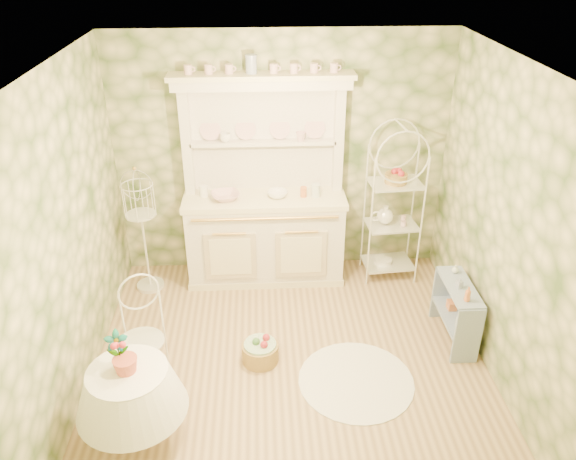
{
  "coord_description": "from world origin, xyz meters",
  "views": [
    {
      "loc": [
        -0.24,
        -3.95,
        3.58
      ],
      "look_at": [
        0.0,
        0.5,
        1.15
      ],
      "focal_mm": 35.0,
      "sensor_mm": 36.0,
      "label": 1
    }
  ],
  "objects_px": {
    "side_shelf": "(455,315)",
    "floor_basket": "(260,351)",
    "cafe_chair": "(140,339)",
    "kitchen_dresser": "(264,185)",
    "birdcage_stand": "(142,227)",
    "bakers_rack": "(394,201)",
    "round_table": "(134,410)"
  },
  "relations": [
    {
      "from": "kitchen_dresser",
      "to": "cafe_chair",
      "type": "xyz_separation_m",
      "value": [
        -1.09,
        -1.66,
        -0.66
      ]
    },
    {
      "from": "birdcage_stand",
      "to": "floor_basket",
      "type": "bearing_deg",
      "value": -46.37
    },
    {
      "from": "cafe_chair",
      "to": "kitchen_dresser",
      "type": "bearing_deg",
      "value": 32.73
    },
    {
      "from": "kitchen_dresser",
      "to": "bakers_rack",
      "type": "xyz_separation_m",
      "value": [
        1.4,
        -0.04,
        -0.2
      ]
    },
    {
      "from": "side_shelf",
      "to": "floor_basket",
      "type": "bearing_deg",
      "value": -172.34
    },
    {
      "from": "round_table",
      "to": "floor_basket",
      "type": "relative_size",
      "value": 1.91
    },
    {
      "from": "kitchen_dresser",
      "to": "cafe_chair",
      "type": "distance_m",
      "value": 2.1
    },
    {
      "from": "round_table",
      "to": "bakers_rack",
      "type": "bearing_deg",
      "value": 42.78
    },
    {
      "from": "cafe_chair",
      "to": "floor_basket",
      "type": "height_order",
      "value": "cafe_chair"
    },
    {
      "from": "cafe_chair",
      "to": "floor_basket",
      "type": "relative_size",
      "value": 2.88
    },
    {
      "from": "round_table",
      "to": "side_shelf",
      "type": "bearing_deg",
      "value": 20.98
    },
    {
      "from": "cafe_chair",
      "to": "side_shelf",
      "type": "bearing_deg",
      "value": -15.17
    },
    {
      "from": "bakers_rack",
      "to": "side_shelf",
      "type": "height_order",
      "value": "bakers_rack"
    },
    {
      "from": "round_table",
      "to": "birdcage_stand",
      "type": "relative_size",
      "value": 0.42
    },
    {
      "from": "side_shelf",
      "to": "round_table",
      "type": "height_order",
      "value": "round_table"
    },
    {
      "from": "floor_basket",
      "to": "bakers_rack",
      "type": "bearing_deg",
      "value": 43.36
    },
    {
      "from": "bakers_rack",
      "to": "floor_basket",
      "type": "bearing_deg",
      "value": -141.77
    },
    {
      "from": "side_shelf",
      "to": "birdcage_stand",
      "type": "relative_size",
      "value": 0.43
    },
    {
      "from": "round_table",
      "to": "cafe_chair",
      "type": "relative_size",
      "value": 0.66
    },
    {
      "from": "round_table",
      "to": "birdcage_stand",
      "type": "distance_m",
      "value": 2.21
    },
    {
      "from": "bakers_rack",
      "to": "birdcage_stand",
      "type": "relative_size",
      "value": 1.23
    },
    {
      "from": "side_shelf",
      "to": "round_table",
      "type": "distance_m",
      "value": 3.06
    },
    {
      "from": "kitchen_dresser",
      "to": "cafe_chair",
      "type": "relative_size",
      "value": 2.38
    },
    {
      "from": "cafe_chair",
      "to": "floor_basket",
      "type": "bearing_deg",
      "value": -11.52
    },
    {
      "from": "kitchen_dresser",
      "to": "side_shelf",
      "type": "relative_size",
      "value": 3.5
    },
    {
      "from": "kitchen_dresser",
      "to": "birdcage_stand",
      "type": "height_order",
      "value": "kitchen_dresser"
    },
    {
      "from": "kitchen_dresser",
      "to": "bakers_rack",
      "type": "relative_size",
      "value": 1.22
    },
    {
      "from": "bakers_rack",
      "to": "round_table",
      "type": "distance_m",
      "value": 3.4
    },
    {
      "from": "kitchen_dresser",
      "to": "bakers_rack",
      "type": "height_order",
      "value": "kitchen_dresser"
    },
    {
      "from": "kitchen_dresser",
      "to": "round_table",
      "type": "relative_size",
      "value": 3.59
    },
    {
      "from": "round_table",
      "to": "floor_basket",
      "type": "bearing_deg",
      "value": 41.86
    },
    {
      "from": "bakers_rack",
      "to": "floor_basket",
      "type": "xyz_separation_m",
      "value": [
        -1.48,
        -1.4,
        -0.83
      ]
    }
  ]
}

